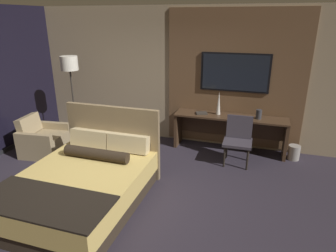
{
  "coord_description": "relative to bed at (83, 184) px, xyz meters",
  "views": [
    {
      "loc": [
        1.84,
        -3.43,
        2.56
      ],
      "look_at": [
        0.42,
        1.02,
        0.87
      ],
      "focal_mm": 32.0,
      "sensor_mm": 36.0,
      "label": 1
    }
  ],
  "objects": [
    {
      "name": "tv",
      "position": [
        1.77,
        2.74,
        1.24
      ],
      "size": [
        1.34,
        0.04,
        0.75
      ],
      "color": "black"
    },
    {
      "name": "vase_short",
      "position": [
        2.3,
        2.51,
        0.51
      ],
      "size": [
        0.11,
        0.11,
        0.18
      ],
      "color": "#333338",
      "rests_on": "desk"
    },
    {
      "name": "book",
      "position": [
        1.2,
        2.48,
        0.44
      ],
      "size": [
        0.26,
        0.22,
        0.03
      ],
      "color": "#332D28",
      "rests_on": "desk"
    },
    {
      "name": "vase_tall",
      "position": [
        1.52,
        2.55,
        0.66
      ],
      "size": [
        0.09,
        0.09,
        0.47
      ],
      "color": "silver",
      "rests_on": "desk"
    },
    {
      "name": "waste_bin",
      "position": [
        3.02,
        2.47,
        -0.17
      ],
      "size": [
        0.22,
        0.22,
        0.28
      ],
      "color": "gray",
      "rests_on": "ground_plane"
    },
    {
      "name": "bed",
      "position": [
        0.0,
        0.0,
        0.0
      ],
      "size": [
        1.65,
        2.16,
        1.21
      ],
      "color": "#33281E",
      "rests_on": "ground_plane"
    },
    {
      "name": "wall_back_tv_panel",
      "position": [
        0.67,
        2.82,
        1.09
      ],
      "size": [
        7.2,
        0.09,
        2.8
      ],
      "color": "tan",
      "rests_on": "ground_plane"
    },
    {
      "name": "floor_lamp",
      "position": [
        -1.4,
        1.93,
        1.24
      ],
      "size": [
        0.34,
        0.34,
        1.85
      ],
      "color": "#282623",
      "rests_on": "ground_plane"
    },
    {
      "name": "desk",
      "position": [
        1.77,
        2.55,
        0.2
      ],
      "size": [
        2.2,
        0.48,
        0.73
      ],
      "color": "#422D1E",
      "rests_on": "ground_plane"
    },
    {
      "name": "armchair_by_window",
      "position": [
        -1.71,
        1.25,
        -0.05
      ],
      "size": [
        0.84,
        0.86,
        0.77
      ],
      "rotation": [
        0.0,
        0.0,
        1.69
      ],
      "color": "#998460",
      "rests_on": "ground_plane"
    },
    {
      "name": "ground_plane",
      "position": [
        0.47,
        0.22,
        -0.31
      ],
      "size": [
        16.0,
        16.0,
        0.0
      ],
      "primitive_type": "plane",
      "color": "#28232D"
    },
    {
      "name": "desk_chair",
      "position": [
        1.99,
        2.04,
        0.2
      ],
      "size": [
        0.51,
        0.51,
        0.87
      ],
      "rotation": [
        0.0,
        0.0,
        0.01
      ],
      "color": "#38333D",
      "rests_on": "ground_plane"
    }
  ]
}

